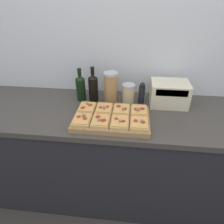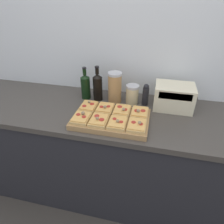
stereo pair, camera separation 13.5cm
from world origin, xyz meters
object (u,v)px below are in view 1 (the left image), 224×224
object	(u,v)px
grain_jar_short	(128,93)
toaster_oven	(169,94)
olive_oil_bottle	(81,87)
wine_bottle	(93,87)
cutting_board	(112,119)
grain_jar_tall	(111,87)
pepper_mill	(142,93)

from	to	relation	value
grain_jar_short	toaster_oven	bearing A→B (deg)	-0.16
olive_oil_bottle	wine_bottle	world-z (taller)	wine_bottle
cutting_board	toaster_oven	world-z (taller)	toaster_oven
grain_jar_tall	toaster_oven	size ratio (longest dim) A/B	0.79
cutting_board	grain_jar_short	distance (m)	0.31
grain_jar_tall	toaster_oven	world-z (taller)	grain_jar_tall
grain_jar_tall	toaster_oven	bearing A→B (deg)	-0.11
pepper_mill	toaster_oven	bearing A→B (deg)	-0.24
olive_oil_bottle	pepper_mill	world-z (taller)	olive_oil_bottle
pepper_mill	toaster_oven	distance (m)	0.21
cutting_board	grain_jar_tall	world-z (taller)	grain_jar_tall
cutting_board	grain_jar_tall	distance (m)	0.31
wine_bottle	grain_jar_tall	distance (m)	0.14
grain_jar_short	cutting_board	bearing A→B (deg)	-109.38
olive_oil_bottle	pepper_mill	bearing A→B (deg)	-0.00
wine_bottle	grain_jar_tall	size ratio (longest dim) A/B	1.16
cutting_board	pepper_mill	world-z (taller)	pepper_mill
olive_oil_bottle	grain_jar_tall	xyz separation A→B (m)	(0.24, -0.00, 0.01)
cutting_board	pepper_mill	distance (m)	0.36
grain_jar_short	toaster_oven	xyz separation A→B (m)	(0.31, -0.00, 0.02)
wine_bottle	toaster_oven	size ratio (longest dim) A/B	0.91
grain_jar_short	grain_jar_tall	bearing A→B (deg)	180.00
wine_bottle	toaster_oven	xyz separation A→B (m)	(0.58, -0.00, -0.02)
cutting_board	wine_bottle	size ratio (longest dim) A/B	1.83
cutting_board	olive_oil_bottle	bearing A→B (deg)	133.99
toaster_oven	grain_jar_tall	bearing A→B (deg)	179.89
olive_oil_bottle	grain_jar_tall	distance (m)	0.24
cutting_board	pepper_mill	size ratio (longest dim) A/B	2.95
grain_jar_short	toaster_oven	distance (m)	0.31
cutting_board	wine_bottle	bearing A→B (deg)	121.48
cutting_board	olive_oil_bottle	world-z (taller)	olive_oil_bottle
cutting_board	grain_jar_tall	bearing A→B (deg)	97.45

